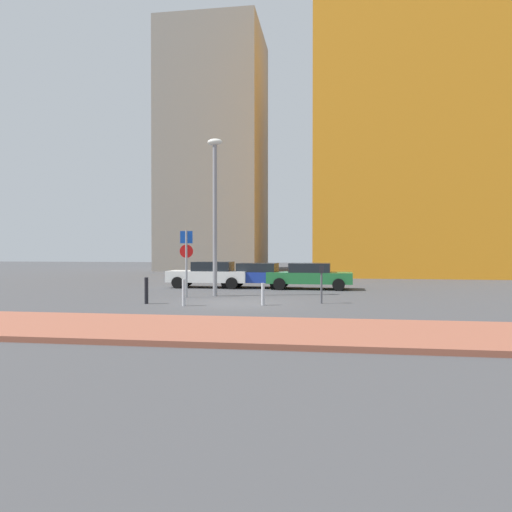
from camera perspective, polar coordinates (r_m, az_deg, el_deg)
name	(u,v)px	position (r m, az deg, el deg)	size (l,w,h in m)	color
ground_plane	(237,303)	(19.22, -2.23, -5.62)	(120.00, 120.00, 0.00)	#424244
sidewalk_brick	(189,329)	(12.77, -7.93, -8.56)	(40.00, 4.06, 0.14)	#93513D
parked_car_white	(210,274)	(27.16, -5.52, -2.15)	(4.53, 2.00, 1.46)	white
parked_car_blue	(255,275)	(26.86, -0.08, -2.22)	(4.10, 2.13, 1.39)	#1E389E
parked_car_green	(310,275)	(26.14, 6.39, -2.31)	(4.56, 2.10, 1.41)	#237238
parking_sign_post	(186,255)	(21.72, -8.26, 0.10)	(0.60, 0.14, 3.00)	gray
parking_meter	(321,279)	(19.23, 7.77, -2.76)	(0.18, 0.14, 1.49)	#4C4C51
street_lamp	(215,204)	(22.33, -4.90, 6.18)	(0.70, 0.36, 7.25)	gray
traffic_bollard_near	(146,291)	(19.45, -12.88, -4.02)	(0.15, 0.15, 1.04)	black
traffic_bollard_mid	(263,294)	(18.46, 0.83, -4.56)	(0.13, 0.13, 0.85)	#B7B7BC
traffic_bollard_far	(184,293)	(18.47, -8.56, -4.31)	(0.14, 0.14, 1.01)	#B7B7BC
building_colorful_midrise	(401,130)	(46.27, 16.84, 14.15)	(15.20, 17.10, 25.75)	orange
building_under_construction	(215,152)	(52.69, -4.94, 12.23)	(10.23, 10.35, 25.23)	gray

